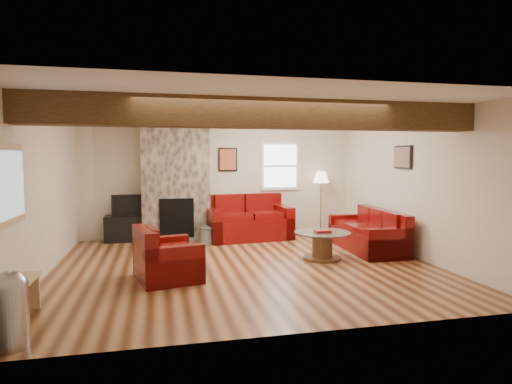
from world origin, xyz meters
TOP-DOWN VIEW (x-y plane):
  - room at (0.00, 0.00)m, footprint 8.00×8.00m
  - oak_beam at (0.00, -1.25)m, footprint 6.00×0.36m
  - chimney_breast at (-1.00, 2.49)m, footprint 1.40×0.67m
  - back_window at (1.35, 2.71)m, footprint 0.90×0.08m
  - hatch_window at (-2.96, -1.50)m, footprint 0.08×1.00m
  - ceiling_dome at (0.90, 0.90)m, footprint 0.40×0.40m
  - artwork_back at (0.15, 2.71)m, footprint 0.42×0.06m
  - artwork_right at (2.96, 0.30)m, footprint 0.06×0.55m
  - sofa_three at (2.48, 0.68)m, footprint 0.91×2.00m
  - loveseat at (0.51, 2.23)m, footprint 1.86×1.19m
  - armchair_red at (-1.24, -0.52)m, footprint 1.01×1.10m
  - coffee_table at (1.37, 0.13)m, footprint 0.97×0.97m
  - tv_cabinet at (-1.92, 2.53)m, footprint 1.08×0.43m
  - television at (-1.92, 2.53)m, footprint 0.77×0.10m
  - floor_lamp at (2.24, 2.43)m, footprint 0.37×0.37m
  - pine_bench at (-2.83, -1.95)m, footprint 0.27×1.15m
  - pedal_bin at (-2.67, -2.48)m, footprint 0.38×0.38m
  - coal_bucket at (-0.40, 1.92)m, footprint 0.38×0.38m

SIDE VIEW (x-z plane):
  - coal_bucket at x=-0.40m, z-range 0.00..0.35m
  - pine_bench at x=-2.83m, z-range 0.00..0.43m
  - coffee_table at x=1.37m, z-range -0.02..0.49m
  - tv_cabinet at x=-1.92m, z-range 0.00..0.54m
  - pedal_bin at x=-2.67m, z-range 0.00..0.73m
  - sofa_three at x=2.48m, z-range 0.00..0.76m
  - armchair_red at x=-1.24m, z-range 0.00..0.76m
  - loveseat at x=0.51m, z-range 0.00..0.94m
  - television at x=-1.92m, z-range 0.54..0.98m
  - chimney_breast at x=-1.00m, z-range -0.03..2.47m
  - floor_lamp at x=2.24m, z-range 0.51..1.94m
  - room at x=0.00m, z-range -2.75..5.25m
  - hatch_window at x=-2.96m, z-range 1.00..1.90m
  - back_window at x=1.35m, z-range 1.00..2.10m
  - artwork_back at x=0.15m, z-range 1.44..1.96m
  - artwork_right at x=2.96m, z-range 1.54..1.96m
  - oak_beam at x=0.00m, z-range 2.12..2.50m
  - ceiling_dome at x=0.90m, z-range 2.35..2.53m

